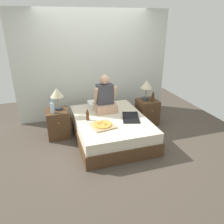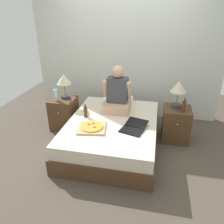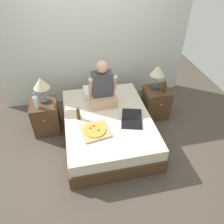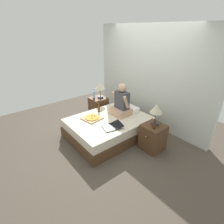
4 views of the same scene
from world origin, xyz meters
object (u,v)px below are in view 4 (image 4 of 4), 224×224
(laptop, at_px, (111,127))
(pizza_box, at_px, (92,118))
(person_seated, at_px, (121,103))
(beer_bottle, at_px, (154,124))
(water_bottle, at_px, (94,94))
(lamp_on_left_nightstand, at_px, (100,87))
(nightstand_left, at_px, (98,107))
(lamp_on_right_nightstand, at_px, (156,110))
(bed, at_px, (109,127))
(beer_bottle_on_bed, at_px, (99,108))
(nightstand_right, at_px, (153,137))

(laptop, distance_m, pizza_box, 0.61)
(person_seated, xyz_separation_m, laptop, (0.35, -0.60, -0.27))
(beer_bottle, bearing_deg, water_bottle, 179.74)
(lamp_on_left_nightstand, bearing_deg, pizza_box, -46.54)
(nightstand_left, bearing_deg, lamp_on_right_nightstand, 1.44)
(water_bottle, bearing_deg, person_seated, 4.15)
(nightstand_left, height_order, pizza_box, nightstand_left)
(beer_bottle, height_order, laptop, beer_bottle)
(bed, height_order, water_bottle, water_bottle)
(lamp_on_right_nightstand, xyz_separation_m, beer_bottle_on_bed, (-1.43, -0.41, -0.36))
(nightstand_right, relative_size, lamp_on_right_nightstand, 1.28)
(lamp_on_left_nightstand, relative_size, person_seated, 0.58)
(lamp_on_right_nightstand, bearing_deg, person_seated, -176.44)
(laptop, xyz_separation_m, beer_bottle_on_bed, (-0.81, 0.24, 0.07))
(lamp_on_right_nightstand, bearing_deg, beer_bottle_on_bed, -163.96)
(bed, distance_m, person_seated, 0.65)
(laptop, xyz_separation_m, pizza_box, (-0.60, -0.10, -0.00))
(bed, relative_size, nightstand_left, 3.23)
(beer_bottle_on_bed, bearing_deg, pizza_box, -59.13)
(lamp_on_left_nightstand, xyz_separation_m, pizza_box, (0.72, -0.76, -0.43))
(lamp_on_right_nightstand, bearing_deg, pizza_box, -148.31)
(beer_bottle_on_bed, bearing_deg, nightstand_left, 146.71)
(lamp_on_right_nightstand, bearing_deg, lamp_on_left_nightstand, 180.00)
(lamp_on_right_nightstand, height_order, person_seated, person_seated)
(nightstand_left, distance_m, beer_bottle, 2.12)
(water_bottle, bearing_deg, beer_bottle, -0.26)
(water_bottle, height_order, beer_bottle_on_bed, water_bottle)
(water_bottle, relative_size, lamp_on_right_nightstand, 0.61)
(nightstand_right, relative_size, beer_bottle_on_bed, 2.62)
(bed, distance_m, nightstand_left, 1.09)
(nightstand_left, relative_size, beer_bottle_on_bed, 2.62)
(nightstand_left, relative_size, lamp_on_right_nightstand, 1.28)
(water_bottle, distance_m, beer_bottle, 2.17)
(lamp_on_right_nightstand, distance_m, pizza_box, 1.51)
(nightstand_left, xyz_separation_m, water_bottle, (-0.08, -0.09, 0.40))
(lamp_on_right_nightstand, bearing_deg, water_bottle, -176.12)
(person_seated, distance_m, laptop, 0.74)
(lamp_on_left_nightstand, distance_m, beer_bottle_on_bed, 0.75)
(bed, xyz_separation_m, lamp_on_left_nightstand, (-0.97, 0.45, 0.68))
(nightstand_right, xyz_separation_m, pizza_box, (-1.26, -0.71, 0.18))
(nightstand_right, height_order, lamp_on_right_nightstand, lamp_on_right_nightstand)
(water_bottle, relative_size, beer_bottle, 1.20)
(water_bottle, bearing_deg, nightstand_right, 2.46)
(laptop, distance_m, beer_bottle_on_bed, 0.85)
(water_bottle, height_order, nightstand_right, water_bottle)
(laptop, bearing_deg, pizza_box, -170.47)
(nightstand_left, distance_m, water_bottle, 0.42)
(beer_bottle_on_bed, bearing_deg, water_bottle, 156.67)
(nightstand_left, distance_m, lamp_on_left_nightstand, 0.62)
(water_bottle, bearing_deg, pizza_box, -36.40)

